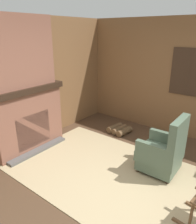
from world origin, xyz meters
name	(u,v)px	position (x,y,z in m)	size (l,w,h in m)	color
ground_plane	(128,196)	(0.00, 0.00, 0.00)	(14.00, 14.00, 0.00)	#4C3523
wood_panel_wall_left	(17,86)	(-2.55, 0.00, 1.30)	(0.06, 5.63, 2.59)	brown
wood_panel_wall_back	(191,80)	(0.00, 2.54, 1.30)	(5.63, 0.09, 2.59)	brown
fireplace_hearth	(28,119)	(-2.32, 0.00, 0.65)	(0.57, 1.56, 1.31)	brown
chimney_breast	(19,52)	(-2.33, 0.00, 1.94)	(0.32, 1.29, 1.27)	brown
area_rug	(114,174)	(-0.45, 0.29, 0.01)	(3.59, 2.19, 0.01)	tan
armchair	(163,153)	(0.14, 0.87, 0.37)	(0.66, 0.64, 1.03)	#516651
firewood_stack	(119,130)	(-1.26, 1.75, 0.07)	(0.51, 0.49, 0.15)	brown
storage_case	(29,81)	(-2.37, 0.17, 1.38)	(0.14, 0.23, 0.15)	gray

